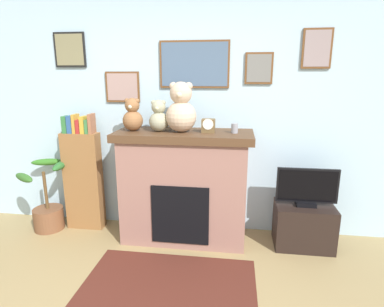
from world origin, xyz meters
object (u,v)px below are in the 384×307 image
Objects in this scene: teddy_bear_grey at (133,116)px; television at (307,188)px; candle_jar at (235,128)px; fireplace at (184,186)px; mantel_clock at (208,126)px; potted_plant at (48,207)px; tv_stand at (303,226)px; teddy_bear_tan at (181,110)px; bookshelf at (83,176)px; teddy_bear_brown at (159,117)px.

television is at bearing 0.03° from teddy_bear_grey.
fireplace is at bearing 178.07° from candle_jar.
fireplace is 0.72m from mantel_clock.
teddy_bear_grey reaches higher than potted_plant.
candle_jar is 0.27m from mantel_clock.
tv_stand is 1.17× the size of teddy_bear_tan.
potted_plant is at bearing -179.41° from teddy_bear_grey.
potted_plant is 2.14m from mantel_clock.
potted_plant is 2.94m from television.
candle_jar is (0.52, -0.02, 0.65)m from fireplace.
teddy_bear_grey reaches higher than candle_jar.
fireplace is 2.33× the size of television.
potted_plant is (-0.42, -0.11, -0.37)m from bookshelf.
teddy_bear_brown reaches higher than bookshelf.
potted_plant is 2.37m from candle_jar.
tv_stand is at bearing 0.27° from potted_plant.
potted_plant is 2.39× the size of teddy_bear_grey.
television is 6.24× the size of candle_jar.
bookshelf is at bearing 175.95° from mantel_clock.
potted_plant is at bearing -179.61° from teddy_bear_tan.
bookshelf is 3.97× the size of teddy_bear_grey.
mantel_clock is 0.52m from teddy_bear_brown.
fireplace is 1.28m from television.
television is 0.97m from candle_jar.
fireplace reaches higher than tv_stand.
bookshelf is at bearing 15.25° from potted_plant.
teddy_bear_grey reaches higher than tv_stand.
tv_stand is 4.07× the size of mantel_clock.
teddy_bear_tan is (-0.28, 0.00, 0.16)m from mantel_clock.
bookshelf reaches higher than fireplace.
mantel_clock is at bearing -4.05° from bookshelf.
teddy_bear_tan reaches higher than mantel_clock.
candle_jar reaches higher than potted_plant.
teddy_bear_brown is at bearing -179.91° from tv_stand.
teddy_bear_grey is 0.28m from teddy_bear_brown.
teddy_bear_tan reaches higher than potted_plant.
teddy_bear_tan reaches higher than tv_stand.
teddy_bear_tan is at bearing -145.20° from fireplace.
television is (2.50, -0.10, 0.02)m from bookshelf.
bookshelf is 2.53m from tv_stand.
candle_jar is 0.67× the size of mantel_clock.
fireplace is 4.17× the size of teddy_bear_grey.
fireplace is 2.41× the size of tv_stand.
mantel_clock reaches higher than television.
television is at bearing 0.04° from teddy_bear_brown.
teddy_bear_grey is (-0.80, 0.00, 0.08)m from mantel_clock.
teddy_bear_tan is at bearing -179.88° from tv_stand.
mantel_clock is (0.26, -0.02, 0.67)m from fireplace.
bookshelf is 2.68× the size of teddy_bear_tan.
bookshelf is 2.50m from television.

